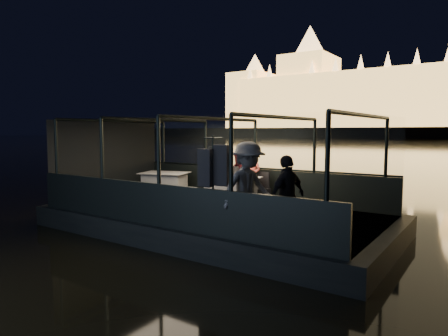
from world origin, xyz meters
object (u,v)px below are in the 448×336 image
Objects in this scene: dining_table_central at (232,191)px; passenger_stripe at (248,191)px; passenger_dark at (287,192)px; dining_table_aft at (165,184)px; person_woman_coral at (253,176)px; wine_bottle at (214,171)px; person_man_maroon at (239,175)px; chair_port_left at (228,186)px; coat_stand at (213,187)px; chair_port_right at (261,188)px.

passenger_stripe reaches higher than dining_table_central.
dining_table_aft is at bearing -98.86° from passenger_dark.
dining_table_central is at bearing -95.36° from person_woman_coral.
person_woman_coral reaches higher than wine_bottle.
wine_bottle is at bearing -107.84° from passenger_dark.
chair_port_left is at bearing -94.11° from person_man_maroon.
coat_stand is at bearing -64.13° from dining_table_central.
passenger_dark is at bearing -38.53° from dining_table_central.
dining_table_aft is 2.15m from wine_bottle.
person_woman_coral reaches higher than person_man_maroon.
dining_table_central is 1.04× the size of dining_table_aft.
person_man_maroon is at bearing 108.54° from dining_table_central.
person_woman_coral is 0.81× the size of passenger_stripe.
person_woman_coral reaches higher than dining_table_central.
passenger_dark reaches higher than dining_table_aft.
chair_port_right is 0.84m from person_man_maroon.
wine_bottle is (-0.07, -0.57, 0.47)m from chair_port_left.
coat_stand reaches higher than dining_table_aft.
person_woman_coral is at bearing 47.94° from passenger_stripe.
coat_stand reaches higher than person_woman_coral.
passenger_dark is at bearing -33.51° from chair_port_left.
dining_table_aft is at bearing -165.77° from chair_port_left.
person_man_maroon is 0.78× the size of passenger_stripe.
person_man_maroon is at bearing 54.03° from passenger_stripe.
coat_stand is 1.07× the size of passenger_stripe.
person_woman_coral reaches higher than chair_port_right.
passenger_dark is (0.72, 0.24, 0.00)m from passenger_stripe.
dining_table_aft is 2.86m from person_woman_coral.
passenger_stripe reaches higher than dining_table_aft.
coat_stand reaches higher than chair_port_right.
coat_stand reaches higher than person_man_maroon.
coat_stand is at bearing -44.58° from person_man_maroon.
dining_table_central is 4.88× the size of wine_bottle.
chair_port_left is at bearing -149.36° from chair_port_right.
dining_table_central is 1.68× the size of chair_port_right.
chair_port_right reaches higher than dining_table_central.
dining_table_central is 3.03m from passenger_stripe.
dining_table_central is 0.85m from person_woman_coral.
chair_port_left is 3.33× the size of wine_bottle.
passenger_stripe is at bearing -56.96° from passenger_dark.
chair_port_right is at bearing 13.07° from person_man_maroon.
chair_port_left is at bearing 118.88° from coat_stand.
chair_port_left is 3.47m from coat_stand.
person_woman_coral reaches higher than dining_table_aft.
wine_bottle is at bearing -166.81° from dining_table_central.
chair_port_right is 2.90× the size of wine_bottle.
passenger_dark reaches higher than chair_port_right.
coat_stand is at bearing -54.66° from wine_bottle.
passenger_stripe reaches higher than chair_port_right.
chair_port_right is 3.47m from passenger_dark.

